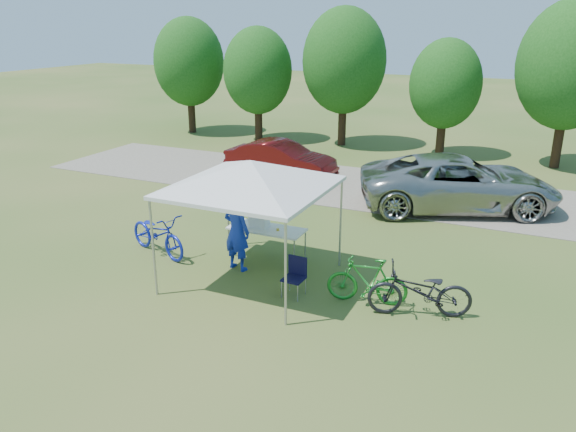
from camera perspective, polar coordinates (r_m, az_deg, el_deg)
name	(u,v)px	position (r m, az deg, el deg)	size (l,w,h in m)	color
ground	(253,279)	(12.66, -3.55, -6.41)	(100.00, 100.00, 0.00)	#2D5119
gravel_strip	(362,187)	(19.60, 7.54, 2.93)	(24.00, 5.00, 0.02)	gray
canopy	(251,164)	(11.75, -3.82, 5.31)	(4.53, 4.53, 3.00)	#A5A5AA
treeline	(403,69)	(24.81, 11.60, 14.44)	(24.89, 4.28, 6.30)	#382314
folding_table	(267,230)	(13.50, -2.17, -1.40)	(1.84, 0.77, 0.76)	white
folding_chair	(296,273)	(11.77, 0.77, -5.82)	(0.44, 0.45, 0.83)	black
cooler	(259,220)	(13.51, -2.95, -0.42)	(0.47, 0.32, 0.34)	white
ice_cream_cup	(278,230)	(13.30, -1.04, -1.39)	(0.07, 0.07, 0.05)	gold
cyclist	(237,231)	(12.84, -5.24, -1.53)	(0.68, 0.45, 1.87)	#152CB2
bike_blue	(158,234)	(14.11, -13.09, -1.76)	(0.71, 2.03, 1.07)	#1320AC
bike_green	(367,281)	(11.54, 8.05, -6.52)	(0.46, 1.64, 0.99)	#1B7C24
bike_dark	(420,291)	(11.23, 13.27, -7.46)	(0.70, 2.01, 1.05)	black
minivan	(459,183)	(17.73, 16.94, 3.26)	(2.71, 5.87, 1.63)	#A4A5A1
sedan	(281,160)	(20.42, -0.75, 5.73)	(1.41, 4.05, 1.34)	#510D0E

